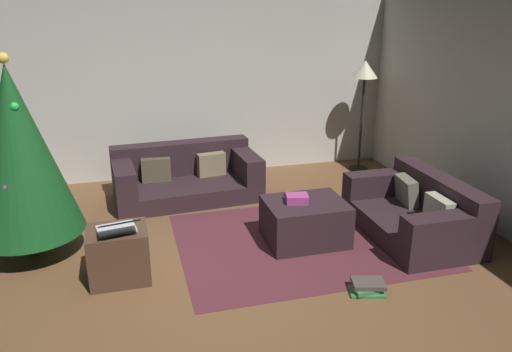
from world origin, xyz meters
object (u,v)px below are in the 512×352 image
at_px(ottoman, 305,222).
at_px(tv_remote, 291,197).
at_px(couch_right, 417,212).
at_px(laptop, 117,227).
at_px(book_stack, 367,287).
at_px(side_table, 119,254).
at_px(corner_lamp, 364,78).
at_px(couch_left, 185,177).
at_px(gift_box, 297,199).
at_px(christmas_tree, 18,152).

relative_size(ottoman, tv_remote, 5.06).
bearing_deg(couch_right, laptop, 93.73).
height_order(tv_remote, book_stack, tv_remote).
height_order(side_table, laptop, laptop).
xyz_separation_m(ottoman, laptop, (-1.85, -0.33, 0.32)).
bearing_deg(corner_lamp, ottoman, -128.61).
distance_m(couch_left, gift_box, 1.86).
relative_size(gift_box, tv_remote, 1.38).
bearing_deg(book_stack, ottoman, 99.46).
bearing_deg(side_table, ottoman, 8.16).
xyz_separation_m(gift_box, laptop, (-1.76, -0.34, 0.06)).
distance_m(side_table, laptop, 0.30).
distance_m(ottoman, tv_remote, 0.29).
bearing_deg(laptop, christmas_tree, 137.27).
relative_size(tv_remote, christmas_tree, 0.08).
distance_m(ottoman, laptop, 1.90).
xyz_separation_m(couch_left, christmas_tree, (-1.66, -1.17, 0.80)).
height_order(couch_left, side_table, couch_left).
relative_size(couch_right, gift_box, 6.84).
height_order(couch_left, ottoman, couch_left).
height_order(side_table, book_stack, side_table).
height_order(ottoman, laptop, laptop).
height_order(christmas_tree, laptop, christmas_tree).
bearing_deg(christmas_tree, ottoman, -9.29).
xyz_separation_m(tv_remote, laptop, (-1.75, -0.48, 0.09)).
bearing_deg(gift_box, ottoman, -7.70).
bearing_deg(laptop, ottoman, 10.10).
bearing_deg(tv_remote, side_table, 164.48).
bearing_deg(side_table, corner_lamp, 33.23).
height_order(ottoman, tv_remote, tv_remote).
distance_m(couch_left, laptop, 2.12).
xyz_separation_m(couch_right, book_stack, (-1.04, -0.91, -0.20)).
bearing_deg(couch_right, corner_lamp, -9.73).
relative_size(gift_box, side_table, 0.43).
relative_size(gift_box, book_stack, 0.64).
relative_size(couch_left, couch_right, 1.21).
xyz_separation_m(couch_left, couch_right, (2.23, -1.76, -0.01)).
distance_m(couch_left, ottoman, 1.90).
height_order(couch_right, corner_lamp, corner_lamp).
bearing_deg(ottoman, gift_box, 172.30).
distance_m(couch_right, corner_lamp, 2.44).
relative_size(couch_right, side_table, 2.91).
xyz_separation_m(book_stack, corner_lamp, (1.42, 3.06, 1.30)).
height_order(couch_right, book_stack, couch_right).
bearing_deg(couch_left, ottoman, 118.60).
bearing_deg(laptop, couch_right, 3.37).
distance_m(side_table, book_stack, 2.19).
bearing_deg(corner_lamp, side_table, -146.77).
height_order(tv_remote, christmas_tree, christmas_tree).
bearing_deg(corner_lamp, tv_remote, -132.62).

